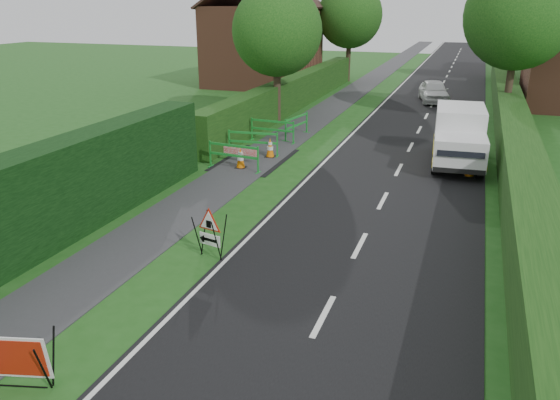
% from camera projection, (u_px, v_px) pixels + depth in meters
% --- Properties ---
extents(ground, '(120.00, 120.00, 0.00)m').
position_uv_depth(ground, '(186.00, 320.00, 10.66)').
color(ground, '#1C4E16').
rests_on(ground, ground).
extents(road_surface, '(6.00, 90.00, 0.02)m').
position_uv_depth(road_surface, '(443.00, 84.00, 40.84)').
color(road_surface, black).
rests_on(road_surface, ground).
extents(footpath, '(2.00, 90.00, 0.02)m').
position_uv_depth(footpath, '(370.00, 80.00, 42.57)').
color(footpath, '#2D2D30').
rests_on(footpath, ground).
extents(hedge_west_far, '(1.00, 24.00, 1.80)m').
position_uv_depth(hedge_west_far, '(294.00, 108.00, 31.70)').
color(hedge_west_far, '#14380F').
rests_on(hedge_west_far, ground).
extents(hedge_east, '(1.20, 50.00, 1.50)m').
position_uv_depth(hedge_east, '(511.00, 150.00, 22.77)').
color(hedge_east, '#14380F').
rests_on(hedge_east, ground).
extents(house_west, '(7.50, 7.40, 7.88)m').
position_uv_depth(house_west, '(263.00, 44.00, 39.35)').
color(house_west, brown).
rests_on(house_west, ground).
extents(tree_nw, '(4.40, 4.40, 6.70)m').
position_uv_depth(tree_nw, '(277.00, 31.00, 26.49)').
color(tree_nw, '#2D2116').
rests_on(tree_nw, ground).
extents(tree_ne, '(5.20, 5.20, 7.79)m').
position_uv_depth(tree_ne, '(519.00, 16.00, 26.33)').
color(tree_ne, '#2D2116').
rests_on(tree_ne, ground).
extents(tree_fw, '(4.80, 4.80, 7.24)m').
position_uv_depth(tree_fw, '(350.00, 15.00, 40.53)').
color(tree_fw, '#2D2116').
rests_on(tree_fw, ground).
extents(tree_fe, '(4.20, 4.20, 6.33)m').
position_uv_depth(tree_fe, '(506.00, 24.00, 40.82)').
color(tree_fe, '#2D2116').
rests_on(tree_fe, ground).
extents(red_rect_sign, '(1.26, 0.95, 0.96)m').
position_uv_depth(red_rect_sign, '(14.00, 359.00, 8.61)').
color(red_rect_sign, black).
rests_on(red_rect_sign, ground).
extents(triangle_sign, '(0.88, 0.88, 1.09)m').
position_uv_depth(triangle_sign, '(208.00, 229.00, 12.97)').
color(triangle_sign, black).
rests_on(triangle_sign, ground).
extents(works_van, '(2.09, 4.65, 2.07)m').
position_uv_depth(works_van, '(459.00, 136.00, 20.47)').
color(works_van, silver).
rests_on(works_van, ground).
extents(traffic_cone_0, '(0.38, 0.38, 0.79)m').
position_uv_depth(traffic_cone_0, '(470.00, 166.00, 19.19)').
color(traffic_cone_0, black).
rests_on(traffic_cone_0, ground).
extents(traffic_cone_1, '(0.38, 0.38, 0.79)m').
position_uv_depth(traffic_cone_1, '(478.00, 152.00, 20.89)').
color(traffic_cone_1, black).
rests_on(traffic_cone_1, ground).
extents(traffic_cone_2, '(0.38, 0.38, 0.79)m').
position_uv_depth(traffic_cone_2, '(482.00, 141.00, 22.55)').
color(traffic_cone_2, black).
rests_on(traffic_cone_2, ground).
extents(traffic_cone_3, '(0.38, 0.38, 0.79)m').
position_uv_depth(traffic_cone_3, '(240.00, 158.00, 20.17)').
color(traffic_cone_3, black).
rests_on(traffic_cone_3, ground).
extents(traffic_cone_4, '(0.38, 0.38, 0.79)m').
position_uv_depth(traffic_cone_4, '(270.00, 148.00, 21.57)').
color(traffic_cone_4, black).
rests_on(traffic_cone_4, ground).
extents(ped_barrier_0, '(2.08, 0.55, 1.00)m').
position_uv_depth(ped_barrier_0, '(234.00, 153.00, 19.86)').
color(ped_barrier_0, '#18882A').
rests_on(ped_barrier_0, ground).
extents(ped_barrier_1, '(2.08, 0.55, 1.00)m').
position_uv_depth(ped_barrier_1, '(253.00, 140.00, 21.75)').
color(ped_barrier_1, '#18882A').
rests_on(ped_barrier_1, ground).
extents(ped_barrier_2, '(2.08, 0.50, 1.00)m').
position_uv_depth(ped_barrier_2, '(272.00, 128.00, 23.84)').
color(ped_barrier_2, '#18882A').
rests_on(ped_barrier_2, ground).
extents(ped_barrier_3, '(0.73, 2.09, 1.00)m').
position_uv_depth(ped_barrier_3, '(297.00, 123.00, 24.69)').
color(ped_barrier_3, '#18882A').
rests_on(ped_barrier_3, ground).
extents(redwhite_plank, '(1.50, 0.18, 0.25)m').
position_uv_depth(redwhite_plank, '(241.00, 163.00, 20.95)').
color(redwhite_plank, red).
rests_on(redwhite_plank, ground).
extents(hatchback_car, '(2.32, 4.09, 1.31)m').
position_uv_depth(hatchback_car, '(434.00, 91.00, 33.35)').
color(hatchback_car, white).
rests_on(hatchback_car, ground).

